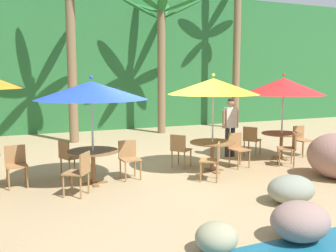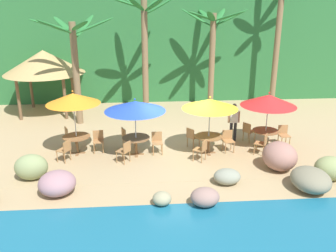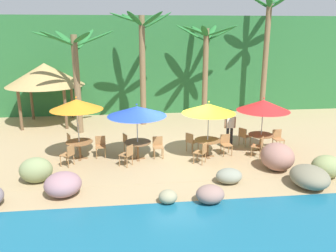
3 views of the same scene
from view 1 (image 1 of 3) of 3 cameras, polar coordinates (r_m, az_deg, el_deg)
The scene contains 24 objects.
ground_plane at distance 9.13m, azimuth -1.05°, elevation -7.30°, with size 120.00×120.00×0.00m, color tan.
terrace_deck at distance 9.12m, azimuth -1.05°, elevation -7.28°, with size 18.00×5.20×0.01m.
foliage_backdrop at distance 17.50m, azimuth -12.47°, elevation 9.56°, with size 28.00×2.40×6.00m.
rock_seawall at distance 7.13m, azimuth 15.03°, elevation -8.55°, with size 15.45×3.36×1.04m.
chair_orange_seaward at distance 8.69m, azimuth -21.82°, elevation -5.13°, with size 0.45×0.46×0.87m.
umbrella_blue at distance 8.21m, azimuth -11.42°, elevation 5.26°, with size 2.38×2.38×2.34m.
dining_table_blue at distance 8.38m, azimuth -11.17°, elevation -4.47°, with size 1.10×1.10×0.74m.
chair_blue_seaward at distance 8.73m, azimuth -5.88°, elevation -4.56°, with size 0.44×0.44×0.87m.
chair_blue_inland at distance 9.06m, azimuth -14.72°, elevation -4.33°, with size 0.56×0.55×0.87m.
chair_blue_left at distance 7.62m, azimuth -13.05°, elevation -6.52°, with size 0.59×0.59×0.87m.
umbrella_yellow at distance 9.20m, azimuth 6.81°, elevation 5.91°, with size 2.20×2.20×2.39m.
dining_table_yellow at distance 9.35m, azimuth 6.67°, elevation -3.12°, with size 1.10×1.10×0.74m.
chair_yellow_seaward at distance 9.95m, azimuth 10.35°, elevation -3.14°, with size 0.46×0.47×0.87m.
chair_yellow_inland at distance 9.65m, azimuth 1.78°, elevation -3.36°, with size 0.59×0.59×0.87m.
chair_yellow_left at distance 8.54m, azimuth 6.85°, elevation -4.85°, with size 0.59×0.59×0.87m.
umbrella_red at distance 11.02m, azimuth 16.93°, elevation 5.72°, with size 2.27×2.27×2.39m.
dining_table_red at distance 11.16m, azimuth 16.64°, elevation -1.65°, with size 1.10×1.10×0.74m.
chair_red_seaward at distance 11.83m, azimuth 19.32°, elevation -1.75°, with size 0.45×0.45×0.87m.
chair_red_inland at distance 11.35m, azimuth 12.38°, elevation -1.87°, with size 0.59×0.59×0.87m.
chair_red_left at distance 10.36m, azimuth 17.78°, elevation -2.96°, with size 0.58×0.58×0.87m.
palm_tree_second at distance 13.76m, azimuth -14.38°, elevation 14.72°, with size 3.29×2.99×6.11m.
palm_tree_third at distance 15.54m, azimuth -1.02°, elevation 13.25°, with size 3.57×3.64×5.49m.
palm_tree_fourth at distance 17.46m, azimuth 10.38°, elevation 15.07°, with size 2.96×2.75×7.16m.
waiter_in_white at distance 11.07m, azimuth 9.32°, elevation 0.44°, with size 0.52×0.21×1.70m.
Camera 1 is at (-3.34, -8.16, 2.34)m, focal length 40.67 mm.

